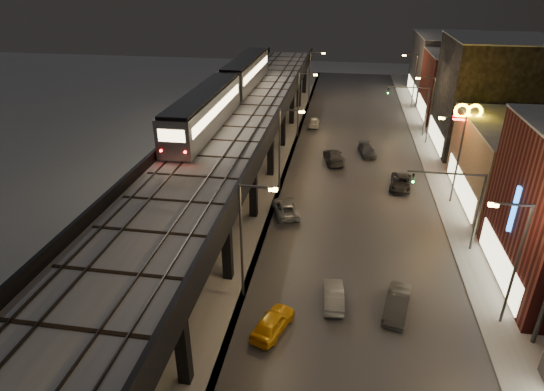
{
  "coord_description": "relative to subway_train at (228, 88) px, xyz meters",
  "views": [
    {
      "loc": [
        5.6,
        -12.77,
        21.29
      ],
      "look_at": [
        0.35,
        19.67,
        5.0
      ],
      "focal_mm": 30.0,
      "sensor_mm": 36.0,
      "label": 1
    }
  ],
  "objects": [
    {
      "name": "traffic_light_rig_a",
      "position": [
        24.34,
        -19.06,
        -4.01
      ],
      "size": [
        6.1,
        0.34,
        7.0
      ],
      "color": "#38383A",
      "rests_on": "ground"
    },
    {
      "name": "sign_mcdonalds",
      "position": [
        26.5,
        -6.49,
        -0.99
      ],
      "size": [
        2.79,
        0.54,
        9.36
      ],
      "color": "#38383A",
      "rests_on": "ground"
    },
    {
      "name": "streetlight_left_1",
      "position": [
        8.07,
        -28.06,
        -3.27
      ],
      "size": [
        2.57,
        0.28,
        9.0
      ],
      "color": "#38383A",
      "rests_on": "ground"
    },
    {
      "name": "car_onc_white",
      "position": [
        17.37,
        2.01,
        -7.88
      ],
      "size": [
        2.56,
        4.59,
        1.26
      ],
      "primitive_type": "imported",
      "rotation": [
        0.0,
        0.0,
        0.19
      ],
      "color": "#464B54",
      "rests_on": "ground"
    },
    {
      "name": "subway_train",
      "position": [
        0.0,
        0.0,
        0.0
      ],
      "size": [
        3.17,
        39.03,
        3.8
      ],
      "color": "gray",
      "rests_on": "viaduct_trackbed"
    },
    {
      "name": "car_near_white",
      "position": [
        14.31,
        -27.85,
        -7.86
      ],
      "size": [
        1.63,
        4.0,
        1.29
      ],
      "primitive_type": "imported",
      "rotation": [
        0.0,
        0.0,
        3.21
      ],
      "color": "gray",
      "rests_on": "ground"
    },
    {
      "name": "under_viaduct_pavement",
      "position": [
        2.5,
        -6.06,
        -8.48
      ],
      "size": [
        11.0,
        120.0,
        0.06
      ],
      "primitive_type": "cube",
      "color": "#9FA1A8",
      "rests_on": "ground"
    },
    {
      "name": "elevated_viaduct",
      "position": [
        2.5,
        -9.22,
        -2.89
      ],
      "size": [
        9.0,
        100.0,
        6.3
      ],
      "color": "black",
      "rests_on": "ground"
    },
    {
      "name": "streetlight_right_3",
      "position": [
        25.23,
        7.94,
        -3.27
      ],
      "size": [
        2.56,
        0.28,
        9.0
      ],
      "color": "#38383A",
      "rests_on": "ground"
    },
    {
      "name": "building_e",
      "position": [
        32.49,
        20.94,
        -3.43
      ],
      "size": [
        12.2,
        12.2,
        10.16
      ],
      "color": "#5C2420",
      "rests_on": "ground"
    },
    {
      "name": "streetlight_left_4",
      "position": [
        8.07,
        25.94,
        -3.27
      ],
      "size": [
        2.57,
        0.28,
        9.0
      ],
      "color": "#38383A",
      "rests_on": "ground"
    },
    {
      "name": "viaduct_parapet_streetside",
      "position": [
        6.85,
        -9.06,
        -1.66
      ],
      "size": [
        0.3,
        100.0,
        1.1
      ],
      "primitive_type": "cube",
      "color": "black",
      "rests_on": "elevated_viaduct"
    },
    {
      "name": "sidewalk_right",
      "position": [
        26.0,
        -6.06,
        -8.44
      ],
      "size": [
        4.0,
        120.0,
        0.14
      ],
      "primitive_type": "cube",
      "color": "#9FA1A8",
      "rests_on": "ground"
    },
    {
      "name": "streetlight_left_3",
      "position": [
        8.07,
        7.94,
        -3.27
      ],
      "size": [
        2.57,
        0.28,
        9.0
      ],
      "color": "#38383A",
      "rests_on": "ground"
    },
    {
      "name": "streetlight_right_1",
      "position": [
        25.23,
        -28.06,
        -3.27
      ],
      "size": [
        2.56,
        0.28,
        9.0
      ],
      "color": "#38383A",
      "rests_on": "ground"
    },
    {
      "name": "viaduct_parapet_far",
      "position": [
        -1.85,
        -9.06,
        -1.66
      ],
      "size": [
        0.3,
        100.0,
        1.1
      ],
      "primitive_type": "cube",
      "color": "black",
      "rests_on": "elevated_viaduct"
    },
    {
      "name": "viaduct_trackbed",
      "position": [
        2.49,
        -9.09,
        -2.12
      ],
      "size": [
        8.4,
        100.0,
        0.32
      ],
      "color": "#B2B7C1",
      "rests_on": "elevated_viaduct"
    },
    {
      "name": "building_f",
      "position": [
        32.49,
        34.94,
        -2.93
      ],
      "size": [
        12.2,
        16.2,
        11.16
      ],
      "color": "#48474D",
      "rests_on": "ground"
    },
    {
      "name": "car_far_white",
      "position": [
        9.76,
        12.88,
        -7.79
      ],
      "size": [
        1.75,
        4.24,
        1.44
      ],
      "primitive_type": "imported",
      "rotation": [
        0.0,
        0.0,
        3.16
      ],
      "color": "white",
      "rests_on": "ground"
    },
    {
      "name": "car_taxi",
      "position": [
        10.5,
        -31.29,
        -7.82
      ],
      "size": [
        2.83,
        4.34,
        1.37
      ],
      "primitive_type": "imported",
      "rotation": [
        0.0,
        0.0,
        2.81
      ],
      "color": "yellow",
      "rests_on": "ground"
    },
    {
      "name": "car_onc_silver",
      "position": [
        18.66,
        -28.13,
        -7.8
      ],
      "size": [
        2.37,
        4.52,
        1.42
      ],
      "primitive_type": "imported",
      "rotation": [
        0.0,
        0.0,
        -0.21
      ],
      "color": "#38393B",
      "rests_on": "ground"
    },
    {
      "name": "traffic_light_rig_b",
      "position": [
        24.34,
        10.94,
        -4.01
      ],
      "size": [
        6.1,
        0.34,
        7.0
      ],
      "color": "#38383A",
      "rests_on": "ground"
    },
    {
      "name": "car_mid_silver",
      "position": [
        9.18,
        -15.24,
        -7.85
      ],
      "size": [
        3.52,
        5.18,
        1.32
      ],
      "primitive_type": "imported",
      "rotation": [
        0.0,
        0.0,
        3.45
      ],
      "color": "#9AA0AC",
      "rests_on": "ground"
    },
    {
      "name": "car_onc_dark",
      "position": [
        20.74,
        -7.47,
        -7.85
      ],
      "size": [
        2.79,
        4.96,
        1.31
      ],
      "primitive_type": "imported",
      "rotation": [
        0.0,
        0.0,
        -0.14
      ],
      "color": "#252428",
      "rests_on": "ground"
    },
    {
      "name": "streetlight_left_2",
      "position": [
        8.07,
        -10.06,
        -3.27
      ],
      "size": [
        2.57,
        0.28,
        9.0
      ],
      "color": "#38383A",
      "rests_on": "ground"
    },
    {
      "name": "sign_carwash",
      "position": [
        27.0,
        -23.51,
        -2.89
      ],
      "size": [
        1.54,
        0.35,
        8.0
      ],
      "color": "#38383A",
      "rests_on": "ground"
    },
    {
      "name": "streetlight_right_4",
      "position": [
        25.23,
        25.94,
        -3.27
      ],
      "size": [
        2.56,
        0.28,
        9.0
      ],
      "color": "#38383A",
      "rests_on": "ground"
    },
    {
      "name": "road_surface",
      "position": [
        16.0,
        -6.06,
        -8.48
      ],
      "size": [
        17.0,
        120.0,
        0.06
      ],
      "primitive_type": "cube",
      "color": "#46474D",
      "rests_on": "ground"
    },
    {
      "name": "building_d",
      "position": [
        32.49,
        6.94,
        -1.43
      ],
      "size": [
        12.2,
        13.2,
        14.16
      ],
      "color": "black",
      "rests_on": "ground"
    },
    {
      "name": "building_c",
      "position": [
        32.49,
        -9.06,
        -4.43
      ],
      "size": [
        12.2,
        15.2,
        8.16
      ],
      "color": "#8C6F55",
      "rests_on": "ground"
    },
    {
      "name": "streetlight_right_2",
      "position": [
        25.23,
        -10.06,
        -3.27
      ],
      "size": [
        2.56,
        0.28,
        9.0
      ],
      "color": "#38383A",
      "rests_on": "ground"
    },
    {
      "name": "car_mid_dark",
      "position": [
        13.27,
        -1.13,
        -7.76
      ],
      "size": [
        3.08,
        5.49,
        1.5
      ],
      "primitive_type": "imported",
      "rotation": [
        0.0,
        0.0,
        3.34
      ],
      "color": "#4F5051",
      "rests_on": "ground"
    }
  ]
}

